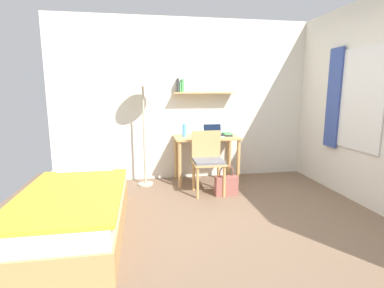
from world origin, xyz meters
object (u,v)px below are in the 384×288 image
standing_lamp (143,84)px  desk (206,145)px  bed (76,210)px  water_bottle (184,130)px  handbag (226,185)px  book_stack (226,134)px  laptop (213,133)px  desk_chair (208,159)px

standing_lamp → desk: bearing=1.2°
desk → standing_lamp: (-0.98, -0.02, 0.95)m
bed → water_bottle: (1.36, 1.48, 0.60)m
desk → handbag: 0.83m
bed → book_stack: book_stack is taller
bed → handbag: bed is taller
standing_lamp → book_stack: (1.31, 0.04, -0.79)m
desk → laptop: laptop is taller
bed → desk_chair: (1.62, 0.95, 0.26)m
standing_lamp → water_bottle: standing_lamp is taller
laptop → water_bottle: size_ratio=1.58×
bed → laptop: size_ratio=6.16×
desk_chair → water_bottle: 0.68m
desk_chair → water_bottle: (-0.26, 0.53, 0.34)m
bed → standing_lamp: 2.08m
bed → book_stack: (2.04, 1.48, 0.53)m
desk → laptop: (0.11, 0.03, 0.19)m
bed → desk: desk is taller
water_bottle → standing_lamp: bearing=-176.4°
book_stack → bed: bearing=-144.1°
water_bottle → book_stack: 0.69m
laptop → book_stack: bearing=-2.6°
standing_lamp → book_stack: 1.53m
handbag → laptop: bearing=93.0°
laptop → book_stack: laptop is taller
desk → water_bottle: 0.43m
laptop → water_bottle: bearing=-179.1°
bed → water_bottle: 2.10m
standing_lamp → handbag: standing_lamp is taller
bed → standing_lamp: bearing=63.0°
water_bottle → desk: bearing=-3.0°
standing_lamp → water_bottle: size_ratio=8.62×
bed → book_stack: size_ratio=8.02×
desk → standing_lamp: bearing=-178.8°
desk → book_stack: size_ratio=4.16×
desk → water_bottle: bearing=177.0°
desk → standing_lamp: size_ratio=0.59×
water_bottle → desk_chair: bearing=-63.4°
desk_chair → laptop: size_ratio=2.78×
book_stack → handbag: 0.94m
desk → water_bottle: (-0.35, 0.02, 0.24)m
bed → water_bottle: bearing=47.5°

